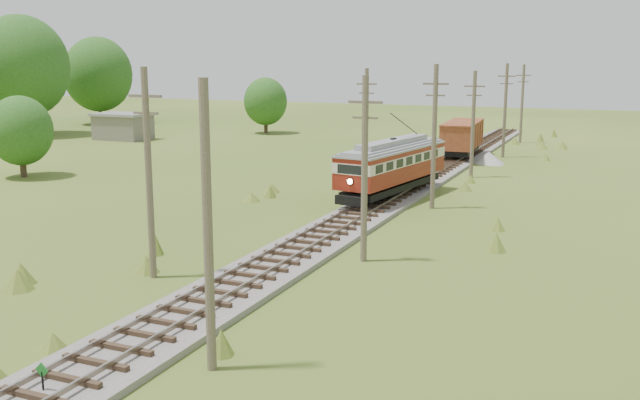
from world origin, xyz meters
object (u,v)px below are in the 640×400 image
at_px(switch_marker, 42,377).
at_px(gondola, 462,136).
at_px(streetcar, 393,163).
at_px(gravel_pile, 490,158).

relative_size(switch_marker, gondola, 0.12).
distance_m(switch_marker, streetcar, 31.32).
bearing_deg(gravel_pile, switch_marker, -93.58).
bearing_deg(switch_marker, gondola, 89.78).
bearing_deg(gravel_pile, gondola, 146.26).
xyz_separation_m(streetcar, gondola, (0.00, 21.53, -0.33)).
bearing_deg(switch_marker, streetcar, 89.63).
distance_m(streetcar, gravel_pile, 19.86).
relative_size(streetcar, gravel_pile, 3.83).
bearing_deg(gondola, streetcar, -93.85).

